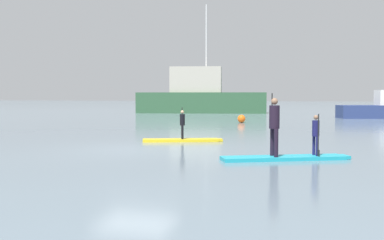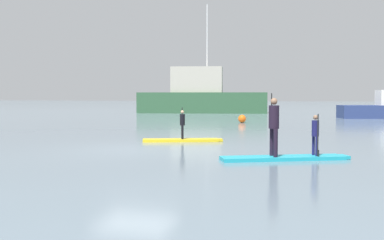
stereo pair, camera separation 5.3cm
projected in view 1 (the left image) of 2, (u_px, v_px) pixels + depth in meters
ground_plane at (136, 149)px, 15.10m from camera, size 240.00×240.00×0.00m
paddleboard_near at (182, 140)px, 17.54m from camera, size 3.00×1.55×0.10m
paddler_child_solo at (182, 123)px, 17.52m from camera, size 0.24×0.37×1.19m
paddleboard_far at (286, 158)px, 12.59m from camera, size 3.47×2.02×0.10m
paddler_adult at (274, 123)px, 12.49m from camera, size 0.37×0.47×1.71m
paddler_child_front at (316, 133)px, 12.67m from camera, size 0.26×0.37×1.15m
fishing_boat_white_large at (200, 96)px, 45.68m from camera, size 12.91×5.48×10.59m
mooring_buoy_near at (241, 119)px, 29.53m from camera, size 0.50×0.50×0.50m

